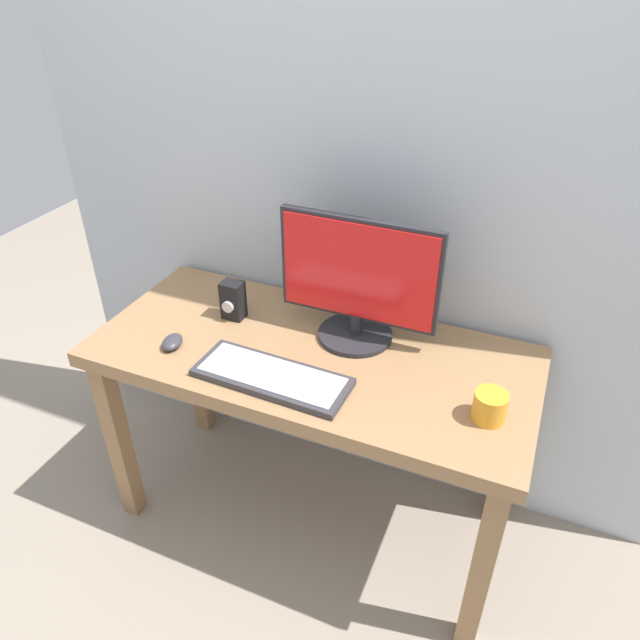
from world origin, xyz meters
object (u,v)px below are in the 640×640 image
at_px(desk, 311,376).
at_px(keyboard_primary, 272,377).
at_px(audio_controller, 233,300).
at_px(coffee_mug, 490,407).
at_px(monitor, 358,282).
at_px(mouse, 172,342).

xyz_separation_m(desk, keyboard_primary, (-0.05, -0.17, 0.11)).
distance_m(desk, audio_controller, 0.36).
bearing_deg(coffee_mug, monitor, 153.62).
distance_m(desk, coffee_mug, 0.57).
relative_size(mouse, audio_controller, 0.67).
xyz_separation_m(keyboard_primary, mouse, (-0.36, 0.03, 0.00)).
relative_size(desk, keyboard_primary, 2.98).
relative_size(audio_controller, coffee_mug, 1.47).
bearing_deg(audio_controller, coffee_mug, -10.88).
bearing_deg(keyboard_primary, monitor, 64.78).
xyz_separation_m(keyboard_primary, coffee_mug, (0.59, 0.08, 0.03)).
height_order(monitor, mouse, monitor).
distance_m(mouse, audio_controller, 0.24).
bearing_deg(audio_controller, monitor, 8.16).
bearing_deg(audio_controller, mouse, -112.70).
height_order(desk, mouse, mouse).
relative_size(monitor, audio_controller, 3.82).
relative_size(desk, coffee_mug, 15.33).
bearing_deg(keyboard_primary, audio_controller, 137.19).
height_order(audio_controller, coffee_mug, audio_controller).
xyz_separation_m(monitor, keyboard_primary, (-0.14, -0.30, -0.18)).
bearing_deg(monitor, desk, -126.52).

